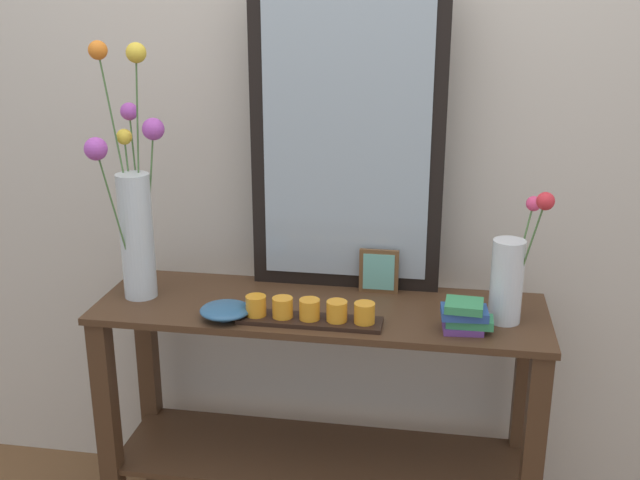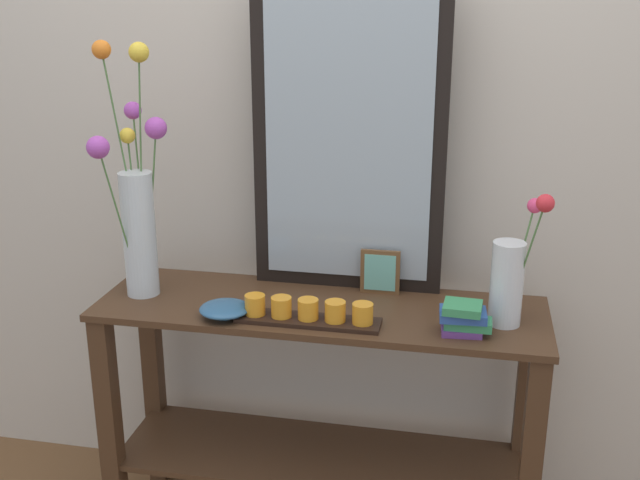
% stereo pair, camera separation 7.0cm
% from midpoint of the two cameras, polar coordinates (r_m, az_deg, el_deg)
% --- Properties ---
extents(wall_back, '(6.40, 0.08, 2.70)m').
position_cam_midpoint_polar(wall_back, '(2.33, 0.44, 11.44)').
color(wall_back, beige).
rests_on(wall_back, ground).
extents(console_table, '(1.28, 0.40, 0.77)m').
position_cam_midpoint_polar(console_table, '(2.30, -0.88, -11.40)').
color(console_table, '#472D1C').
rests_on(console_table, ground).
extents(mirror_leaning, '(0.56, 0.03, 0.90)m').
position_cam_midpoint_polar(mirror_leaning, '(2.20, 1.08, 7.55)').
color(mirror_leaning, black).
rests_on(mirror_leaning, console_table).
extents(tall_vase_left, '(0.19, 0.23, 0.73)m').
position_cam_midpoint_polar(tall_vase_left, '(2.23, -14.59, 2.35)').
color(tall_vase_left, silver).
rests_on(tall_vase_left, console_table).
extents(vase_right, '(0.14, 0.15, 0.38)m').
position_cam_midpoint_polar(vase_right, '(2.08, 13.04, -2.54)').
color(vase_right, silver).
rests_on(vase_right, console_table).
extents(candle_tray, '(0.39, 0.09, 0.07)m').
position_cam_midpoint_polar(candle_tray, '(2.06, -1.75, -5.47)').
color(candle_tray, black).
rests_on(candle_tray, console_table).
extents(picture_frame_small, '(0.12, 0.01, 0.13)m').
position_cam_midpoint_polar(picture_frame_small, '(2.25, 3.53, -2.36)').
color(picture_frame_small, brown).
rests_on(picture_frame_small, console_table).
extents(decorative_bowl, '(0.14, 0.14, 0.04)m').
position_cam_midpoint_polar(decorative_bowl, '(2.11, -8.03, -5.22)').
color(decorative_bowl, '#2D5B84').
rests_on(decorative_bowl, console_table).
extents(book_stack, '(0.14, 0.10, 0.09)m').
position_cam_midpoint_polar(book_stack, '(2.03, 9.83, -5.61)').
color(book_stack, '#663884').
rests_on(book_stack, console_table).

